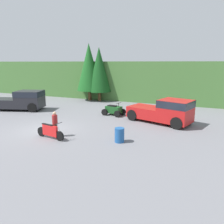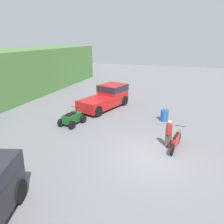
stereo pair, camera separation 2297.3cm
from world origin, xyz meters
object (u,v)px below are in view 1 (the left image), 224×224
pickup_truck_second (21,100)px  dirt_bike (50,131)px  steel_barrel (119,135)px  rider_person (55,123)px  pickup_truck_red (165,111)px  quad_atv (114,110)px

pickup_truck_second → dirt_bike: pickup_truck_second is taller
pickup_truck_second → steel_barrel: bearing=-38.8°
dirt_bike → steel_barrel: dirt_bike is taller
dirt_bike → pickup_truck_second: bearing=153.4°
rider_person → steel_barrel: 4.27m
dirt_bike → rider_person: bearing=90.4°
pickup_truck_red → pickup_truck_second: same height
pickup_truck_red → quad_atv: size_ratio=2.60×
rider_person → steel_barrel: bearing=18.5°
rider_person → dirt_bike: bearing=-89.2°
quad_atv → dirt_bike: bearing=-91.1°
dirt_bike → quad_atv: (1.31, 7.37, -0.01)m
pickup_truck_red → quad_atv: pickup_truck_red is taller
dirt_bike → quad_atv: quad_atv is taller
dirt_bike → quad_atv: size_ratio=1.08×
pickup_truck_red → quad_atv: (-4.77, 0.96, -0.57)m
quad_atv → rider_person: 7.05m
quad_atv → rider_person: size_ratio=1.25×
dirt_bike → steel_barrel: 4.41m
dirt_bike → rider_person: 0.63m
rider_person → steel_barrel: rider_person is taller
pickup_truck_second → quad_atv: size_ratio=2.79×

